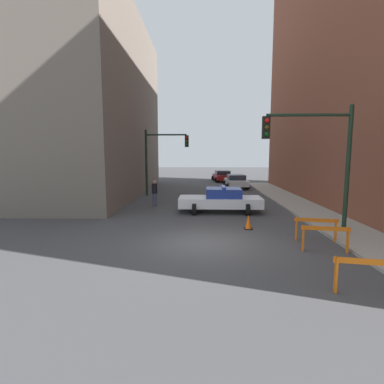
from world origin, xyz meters
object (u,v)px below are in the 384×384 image
object	(u,v)px
traffic_light_far	(160,153)
parked_car_near	(236,181)
barrier_front	(369,270)
barrier_mid	(325,235)
traffic_light_near	(320,150)
parked_car_mid	(222,176)
police_car	(221,200)
pedestrian_crossing	(155,193)
traffic_cone	(248,222)
barrier_back	(316,226)

from	to	relation	value
traffic_light_far	parked_car_near	distance (m)	8.99
barrier_front	barrier_mid	world-z (taller)	same
traffic_light_near	barrier_front	distance (m)	6.33
parked_car_mid	barrier_front	world-z (taller)	parked_car_mid
police_car	parked_car_mid	world-z (taller)	police_car
traffic_light_near	traffic_light_far	size ratio (longest dim) A/B	1.00
pedestrian_crossing	police_car	bearing A→B (deg)	53.15
barrier_mid	traffic_cone	xyz separation A→B (m)	(-2.13, 3.07, -0.30)
parked_car_near	parked_car_mid	size ratio (longest dim) A/B	0.98
parked_car_near	barrier_back	bearing A→B (deg)	-89.29
barrier_back	parked_car_near	bearing A→B (deg)	93.05
barrier_front	barrier_mid	bearing A→B (deg)	84.83
barrier_back	traffic_cone	bearing A→B (deg)	142.23
barrier_front	barrier_back	bearing A→B (deg)	84.14
parked_car_mid	traffic_cone	distance (m)	22.48
parked_car_near	barrier_mid	xyz separation A→B (m)	(0.77, -18.91, -0.06)
traffic_light_far	pedestrian_crossing	world-z (taller)	traffic_light_far
traffic_light_near	police_car	xyz separation A→B (m)	(-3.70, 4.53, -2.81)
barrier_back	pedestrian_crossing	bearing A→B (deg)	134.25
parked_car_near	barrier_front	xyz separation A→B (m)	(0.48, -22.08, -0.06)
traffic_cone	barrier_back	bearing A→B (deg)	-37.77
traffic_light_near	traffic_cone	distance (m)	4.28
police_car	traffic_cone	bearing A→B (deg)	-164.96
barrier_mid	traffic_light_near	bearing A→B (deg)	75.73
barrier_front	traffic_cone	bearing A→B (deg)	106.50
barrier_mid	traffic_cone	distance (m)	3.75
parked_car_near	pedestrian_crossing	world-z (taller)	pedestrian_crossing
traffic_light_near	barrier_mid	world-z (taller)	traffic_light_near
police_car	traffic_cone	world-z (taller)	police_car
parked_car_mid	traffic_light_far	bearing A→B (deg)	-120.95
parked_car_near	pedestrian_crossing	distance (m)	11.95
barrier_mid	barrier_front	bearing A→B (deg)	-95.17
barrier_mid	traffic_light_far	bearing A→B (deg)	118.79
traffic_light_near	barrier_front	bearing A→B (deg)	-99.13
parked_car_mid	barrier_back	bearing A→B (deg)	-90.88
parked_car_near	barrier_mid	bearing A→B (deg)	-90.01
parked_car_near	barrier_front	bearing A→B (deg)	-91.09
traffic_light_near	barrier_back	distance (m)	3.14
police_car	pedestrian_crossing	xyz separation A→B (m)	(-4.11, 1.95, 0.14)
police_car	parked_car_near	size ratio (longest dim) A/B	1.08
pedestrian_crossing	traffic_cone	size ratio (longest dim) A/B	2.53
police_car	traffic_cone	size ratio (longest dim) A/B	7.21
traffic_light_far	barrier_back	bearing A→B (deg)	-58.17
parked_car_near	traffic_light_far	bearing A→B (deg)	-143.33
police_car	barrier_mid	world-z (taller)	police_car
parked_car_mid	pedestrian_crossing	bearing A→B (deg)	-113.62
traffic_light_near	barrier_front	world-z (taller)	traffic_light_near
police_car	barrier_back	xyz separation A→B (m)	(3.26, -5.62, -0.11)
police_car	barrier_mid	bearing A→B (deg)	-154.86
barrier_back	traffic_light_far	bearing A→B (deg)	121.83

